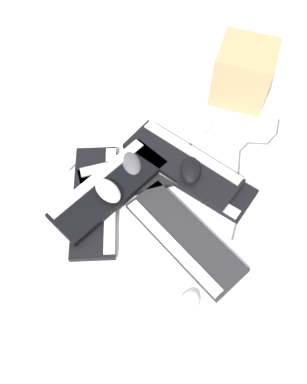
{
  "coord_description": "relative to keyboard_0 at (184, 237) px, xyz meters",
  "views": [
    {
      "loc": [
        0.64,
        -0.17,
        1.17
      ],
      "look_at": [
        0.0,
        -0.04,
        0.03
      ],
      "focal_mm": 35.0,
      "sensor_mm": 36.0,
      "label": 1
    }
  ],
  "objects": [
    {
      "name": "mouse_3",
      "position": [
        -0.19,
        -0.22,
        0.07
      ],
      "size": [
        0.13,
        0.11,
        0.04
      ],
      "primitive_type": "ellipsoid",
      "rotation": [
        0.0,
        0.0,
        0.53
      ],
      "color": "silver",
      "rests_on": "keyboard_5"
    },
    {
      "name": "ground_plane",
      "position": [
        -0.18,
        -0.03,
        -0.01
      ],
      "size": [
        3.2,
        3.2,
        0.0
      ],
      "primitive_type": "plane",
      "color": "white"
    },
    {
      "name": "keyboard_4",
      "position": [
        -0.27,
        0.06,
        0.03
      ],
      "size": [
        0.43,
        0.4,
        0.03
      ],
      "color": "black",
      "rests_on": "keyboard_1"
    },
    {
      "name": "keyboard_5",
      "position": [
        -0.22,
        -0.22,
        0.03
      ],
      "size": [
        0.37,
        0.45,
        0.03
      ],
      "color": "black",
      "rests_on": "keyboard_3"
    },
    {
      "name": "keyboard_1",
      "position": [
        -0.23,
        0.09,
        0.0
      ],
      "size": [
        0.43,
        0.41,
        0.03
      ],
      "color": "black",
      "rests_on": "ground"
    },
    {
      "name": "cardboard_box",
      "position": [
        -0.6,
        0.38,
        0.1
      ],
      "size": [
        0.29,
        0.29,
        0.22
      ],
      "primitive_type": "cube",
      "rotation": [
        0.0,
        0.0,
        5.76
      ],
      "color": "tan",
      "rests_on": "ground"
    },
    {
      "name": "mouse_2",
      "position": [
        0.22,
        -0.05,
        0.01
      ],
      "size": [
        0.13,
        0.12,
        0.04
      ],
      "primitive_type": "ellipsoid",
      "rotation": [
        0.0,
        0.0,
        2.42
      ],
      "color": "silver",
      "rests_on": "ground"
    },
    {
      "name": "keyboard_0",
      "position": [
        0.0,
        0.0,
        0.0
      ],
      "size": [
        0.46,
        0.35,
        0.03
      ],
      "color": "#232326",
      "rests_on": "ground"
    },
    {
      "name": "cable_0",
      "position": [
        -0.31,
        -0.16,
        -0.01
      ],
      "size": [
        0.28,
        0.36,
        0.01
      ],
      "color": "#59595B",
      "rests_on": "ground"
    },
    {
      "name": "cable_1",
      "position": [
        -0.23,
        0.3,
        -0.01
      ],
      "size": [
        0.47,
        0.35,
        0.01
      ],
      "color": "#59595B",
      "rests_on": "ground"
    },
    {
      "name": "keyboard_2",
      "position": [
        -0.28,
        -0.1,
        0.0
      ],
      "size": [
        0.18,
        0.45,
        0.03
      ],
      "color": "black",
      "rests_on": "ground"
    },
    {
      "name": "mouse_4",
      "position": [
        -0.22,
        0.07,
        0.07
      ],
      "size": [
        0.12,
        0.09,
        0.04
      ],
      "primitive_type": "ellipsoid",
      "rotation": [
        0.0,
        0.0,
        2.93
      ],
      "color": "black",
      "rests_on": "keyboard_4"
    },
    {
      "name": "keyboard_3",
      "position": [
        -0.2,
        -0.27,
        0.0
      ],
      "size": [
        0.46,
        0.22,
        0.03
      ],
      "color": "black",
      "rests_on": "ground"
    },
    {
      "name": "mouse_0",
      "position": [
        -0.45,
        0.18,
        0.01
      ],
      "size": [
        0.13,
        0.12,
        0.04
      ],
      "primitive_type": "ellipsoid",
      "rotation": [
        0.0,
        0.0,
        2.43
      ],
      "color": "silver",
      "rests_on": "ground"
    },
    {
      "name": "mouse_1",
      "position": [
        -0.3,
        -0.12,
        0.04
      ],
      "size": [
        0.12,
        0.08,
        0.04
      ],
      "primitive_type": "ellipsoid",
      "rotation": [
        0.0,
        0.0,
        3.26
      ],
      "color": "#4C4C51",
      "rests_on": "keyboard_2"
    }
  ]
}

